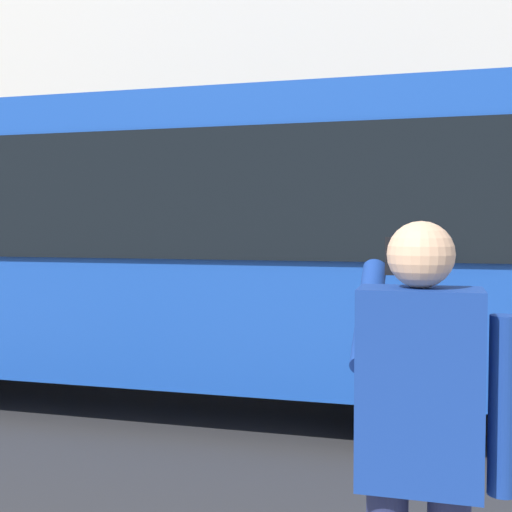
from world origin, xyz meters
The scene contains 4 objects.
ground_plane centered at (0.00, 0.00, 0.00)m, with size 60.00×60.00×0.00m, color #2B2B2D.
building_facade_far centered at (-0.02, -6.80, 5.99)m, with size 28.00×1.55×12.00m.
red_bus centered at (1.90, -0.02, 1.68)m, with size 9.05×2.54×3.08m.
pedestrian_photographer centered at (-1.18, 4.21, 1.14)m, with size 0.53×0.52×1.70m.
Camera 1 is at (-1.21, 6.42, 1.84)m, focal length 46.05 mm.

